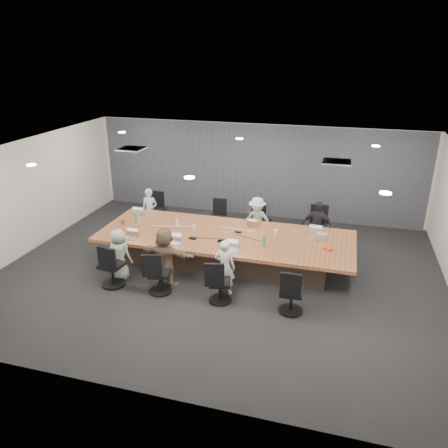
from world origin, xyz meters
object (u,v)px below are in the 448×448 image
(laptop_0, at_px, (141,213))
(person_5, at_px, (165,257))
(bottle_green_right, at_px, (264,241))
(bottle_clear, at_px, (177,223))
(chair_1, at_px, (217,221))
(chair_5, at_px, (160,276))
(laptop_6, at_px, (232,250))
(person_0, at_px, (150,210))
(laptop_4, at_px, (130,238))
(chair_3, at_px, (317,229))
(person_6, at_px, (225,267))
(person_2, at_px, (257,221))
(laptop_3, at_px, (315,231))
(person_3, at_px, (317,226))
(laptop_5, at_px, (175,243))
(person_4, at_px, (119,254))
(canvas_bag, at_px, (321,236))
(chair_2, at_px, (259,224))
(mug_brown, at_px, (123,222))
(laptop_2, at_px, (253,224))
(snack_packet, at_px, (328,249))
(conference_table, at_px, (225,248))
(chair_4, at_px, (112,268))
(bottle_green_left, at_px, (136,217))
(chair_6, at_px, (220,286))
(chair_7, at_px, (291,295))
(chair_0, at_px, (155,213))
(stapler, at_px, (221,241))

(laptop_0, bearing_deg, person_5, 128.49)
(bottle_green_right, bearing_deg, bottle_clear, 165.72)
(chair_1, xyz_separation_m, laptop_0, (-1.86, -0.90, 0.39))
(chair_5, distance_m, laptop_6, 1.65)
(chair_5, height_order, person_0, person_0)
(chair_1, bearing_deg, laptop_4, 56.31)
(laptop_6, bearing_deg, chair_1, 123.83)
(chair_3, relative_size, laptop_0, 2.65)
(laptop_0, xyz_separation_m, person_6, (2.94, -2.15, -0.14))
(person_2, distance_m, laptop_3, 1.65)
(laptop_3, bearing_deg, chair_5, 43.38)
(bottle_clear, bearing_deg, person_3, 19.62)
(person_3, distance_m, laptop_5, 3.69)
(person_4, distance_m, canvas_bag, 4.59)
(chair_2, relative_size, mug_brown, 7.71)
(chair_1, relative_size, person_4, 0.62)
(chair_2, relative_size, canvas_bag, 3.10)
(laptop_4, height_order, bottle_clear, bottle_clear)
(laptop_6, bearing_deg, laptop_2, 96.10)
(person_2, bearing_deg, laptop_4, -130.14)
(person_4, bearing_deg, chair_1, -110.51)
(snack_packet, bearing_deg, person_5, -161.03)
(bottle_green_right, bearing_deg, chair_5, -146.96)
(conference_table, bearing_deg, chair_4, -140.59)
(chair_2, distance_m, snack_packet, 2.71)
(chair_1, xyz_separation_m, bottle_green_left, (-1.69, -1.51, 0.51))
(mug_brown, bearing_deg, chair_3, 20.21)
(chair_2, height_order, chair_6, chair_2)
(chair_5, xyz_separation_m, person_6, (1.33, 0.35, 0.24))
(chair_7, xyz_separation_m, laptop_3, (0.23, 2.50, 0.38))
(bottle_green_right, bearing_deg, laptop_4, -172.90)
(chair_2, bearing_deg, snack_packet, 154.59)
(laptop_0, distance_m, laptop_3, 4.61)
(laptop_3, bearing_deg, person_3, -86.43)
(person_2, bearing_deg, snack_packet, -29.22)
(conference_table, relative_size, person_6, 4.90)
(chair_0, xyz_separation_m, chair_3, (4.61, 0.00, 0.02))
(person_4, xyz_separation_m, stapler, (2.09, 0.92, 0.18))
(person_2, bearing_deg, chair_6, -82.48)
(person_2, bearing_deg, person_5, -108.41)
(laptop_4, height_order, person_5, person_5)
(stapler, bearing_deg, laptop_2, 58.87)
(snack_packet, bearing_deg, bottle_green_left, 175.45)
(laptop_5, bearing_deg, chair_7, -9.87)
(person_0, height_order, canvas_bag, person_0)
(mug_brown, height_order, snack_packet, mug_brown)
(conference_table, relative_size, chair_4, 7.36)
(bottle_green_right, bearing_deg, person_6, -124.70)
(chair_6, height_order, bottle_green_right, bottle_green_right)
(person_4, xyz_separation_m, person_6, (2.44, 0.00, 0.03))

